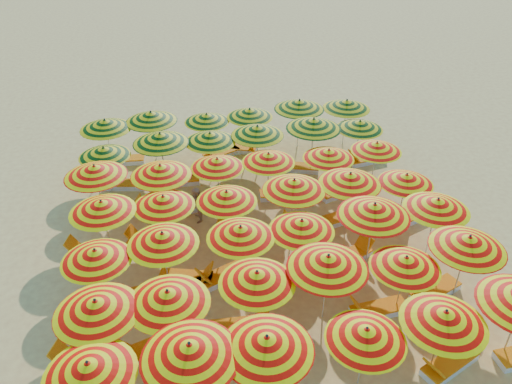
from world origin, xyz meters
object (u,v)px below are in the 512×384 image
umbrella_24 (95,171)px  umbrella_18 (102,207)px  umbrella_35 (360,125)px  lounger_13 (151,243)px  lounger_14 (241,232)px  lounger_20 (282,194)px  umbrella_9 (328,262)px  lounger_22 (124,184)px  lounger_0 (449,364)px  lounger_2 (85,364)px  umbrella_19 (164,201)px  umbrella_12 (96,255)px  umbrella_41 (347,104)px  lounger_7 (123,298)px  umbrella_13 (163,238)px  umbrella_34 (314,124)px  umbrella_1 (190,351)px  lounger_6 (434,291)px  umbrella_3 (366,334)px  beachgoer_b (196,205)px  umbrella_37 (151,117)px  umbrella_31 (160,138)px  lounger_9 (222,276)px  umbrella_21 (294,185)px  lounger_23 (178,181)px  lounger_15 (305,228)px  umbrella_32 (210,137)px  umbrella_6 (96,307)px  umbrella_17 (437,204)px  umbrella_33 (257,131)px  umbrella_25 (161,170)px  lounger_16 (327,222)px  lounger_3 (152,348)px  lounger_12 (93,253)px  lounger_25 (366,159)px  umbrella_28 (329,154)px  lounger_21 (340,191)px  lounger_11 (350,257)px  umbrella_16 (374,210)px  lounger_5 (378,309)px  lounger_24 (298,167)px  umbrella_20 (227,196)px  umbrella_27 (268,158)px  umbrella_7 (168,297)px  umbrella_29 (377,147)px  umbrella_10 (406,262)px  umbrella_40 (299,105)px  lounger_4 (240,327)px  umbrella_8 (257,278)px  lounger_17 (412,216)px  umbrella_30 (104,152)px  lounger_27 (221,154)px  umbrella_36 (105,124)px  umbrella_0 (89,369)px  lounger_18 (120,211)px  umbrella_22 (350,179)px  umbrella_4 (445,317)px  umbrella_38 (207,118)px

umbrella_24 → umbrella_18: bearing=-81.9°
umbrella_35 → lounger_13: umbrella_35 is taller
lounger_14 → lounger_20: 2.93m
umbrella_9 → lounger_22: size_ratio=1.35×
lounger_0 → lounger_2: bearing=-33.7°
umbrella_19 → umbrella_12: bearing=-131.6°
umbrella_41 → lounger_7: size_ratio=1.52×
umbrella_13 → umbrella_41: (8.75, 8.07, 0.03)m
umbrella_34 → umbrella_41: size_ratio=0.93×
umbrella_1 → lounger_6: umbrella_1 is taller
umbrella_3 → beachgoer_b: size_ratio=1.79×
umbrella_35 → umbrella_37: size_ratio=0.76×
umbrella_31 → lounger_9: (1.43, -6.26, -1.93)m
umbrella_21 → lounger_23: umbrella_21 is taller
lounger_6 → lounger_15: 4.92m
lounger_0 → umbrella_32: bearing=-87.8°
umbrella_6 → lounger_15: (6.79, 4.35, -1.89)m
umbrella_17 → umbrella_33: (-4.55, 6.34, 0.04)m
umbrella_25 → lounger_16: 6.34m
lounger_7 → lounger_13: (0.94, 2.50, 0.00)m
lounger_3 → lounger_12: (-1.81, 4.46, 0.00)m
lounger_14 → umbrella_13: bearing=58.8°
umbrella_33 → lounger_25: (4.96, -0.08, -1.89)m
umbrella_28 → lounger_21: (0.60, -0.10, -1.71)m
lounger_2 → lounger_11: 8.77m
umbrella_16 → lounger_5: (-0.56, -2.20, -2.00)m
lounger_24 → lounger_2: bearing=65.3°
umbrella_20 → umbrella_27: bearing=49.2°
umbrella_18 → lounger_12: 1.94m
umbrella_7 → umbrella_34: 10.86m
umbrella_29 → umbrella_10: bearing=-106.9°
lounger_0 → umbrella_19: bearing=-65.5°
umbrella_13 → umbrella_40: 10.57m
umbrella_7 → lounger_4: (1.86, 0.30, -1.87)m
umbrella_8 → lounger_17: bearing=30.1°
beachgoer_b → umbrella_30: bearing=-130.0°
lounger_21 → lounger_23: (-6.34, 2.17, 0.00)m
beachgoer_b → umbrella_7: bearing=-12.5°
umbrella_27 → lounger_27: (-1.31, 3.85, -1.74)m
umbrella_36 → umbrella_0: bearing=-89.6°
lounger_9 → lounger_21: 6.68m
umbrella_30 → lounger_18: umbrella_30 is taller
umbrella_22 → lounger_16: bearing=160.7°
umbrella_4 → lounger_9: 6.86m
umbrella_29 → lounger_25: size_ratio=1.30×
umbrella_9 → umbrella_34: 8.62m
umbrella_4 → umbrella_20: umbrella_4 is taller
umbrella_33 → umbrella_25: bearing=-149.4°
umbrella_33 → umbrella_38: size_ratio=0.88×
umbrella_0 → umbrella_30: 10.25m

